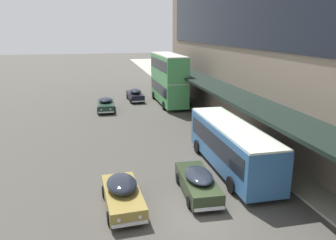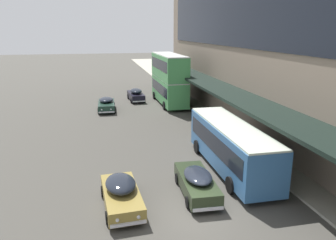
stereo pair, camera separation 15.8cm
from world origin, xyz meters
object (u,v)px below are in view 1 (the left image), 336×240
(sedan_trailing_near, at_px, (135,95))
(sedan_lead_near, at_px, (123,193))
(sedan_far_back, at_px, (198,182))
(transit_bus_kerbside_rear, at_px, (168,78))
(sedan_trailing_mid, at_px, (106,104))
(transit_bus_kerbside_front, at_px, (232,144))

(sedan_trailing_near, bearing_deg, sedan_lead_near, -98.37)
(sedan_trailing_near, bearing_deg, sedan_far_back, -89.19)
(sedan_trailing_near, distance_m, sedan_far_back, 26.21)
(sedan_lead_near, bearing_deg, sedan_far_back, 6.04)
(transit_bus_kerbside_rear, height_order, sedan_trailing_mid, transit_bus_kerbside_rear)
(sedan_far_back, xyz_separation_m, sedan_lead_near, (-4.29, -0.45, 0.01))
(transit_bus_kerbside_rear, height_order, sedan_lead_near, transit_bus_kerbside_rear)
(sedan_trailing_near, xyz_separation_m, sedan_trailing_mid, (-3.99, -4.70, -0.05))
(sedan_trailing_mid, relative_size, sedan_far_back, 0.97)
(sedan_lead_near, bearing_deg, transit_bus_kerbside_rear, 71.93)
(transit_bus_kerbside_rear, height_order, sedan_trailing_near, transit_bus_kerbside_rear)
(sedan_far_back, bearing_deg, sedan_lead_near, -173.96)
(transit_bus_kerbside_front, relative_size, sedan_trailing_mid, 2.12)
(transit_bus_kerbside_rear, xyz_separation_m, sedan_trailing_mid, (-7.86, -1.96, -2.59))
(transit_bus_kerbside_rear, distance_m, sedan_lead_near, 25.28)
(transit_bus_kerbside_front, distance_m, transit_bus_kerbside_rear, 20.71)
(sedan_trailing_mid, relative_size, sedan_lead_near, 1.00)
(sedan_trailing_near, height_order, sedan_lead_near, sedan_trailing_near)
(sedan_trailing_mid, distance_m, sedan_far_back, 21.94)
(sedan_trailing_near, distance_m, sedan_trailing_mid, 6.17)
(sedan_trailing_near, distance_m, sedan_lead_near, 26.95)
(transit_bus_kerbside_front, height_order, sedan_trailing_mid, transit_bus_kerbside_front)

